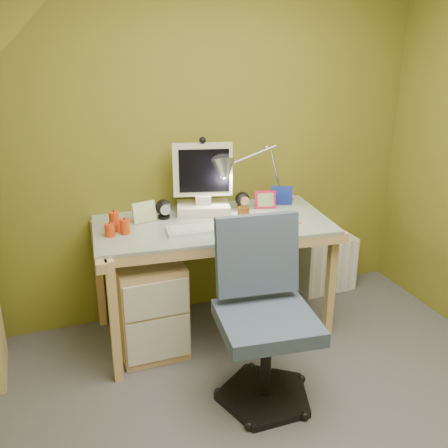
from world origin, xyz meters
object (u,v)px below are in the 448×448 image
object	(u,v)px
monitor	(203,173)
desk_lamp	(267,161)
task_chair	(267,319)
radiator	(328,265)
desk	(212,277)

from	to	relation	value
monitor	desk_lamp	distance (m)	0.45
monitor	desk_lamp	size ratio (longest dim) A/B	0.87
monitor	task_chair	bearing A→B (deg)	-73.35
desk_lamp	radiator	world-z (taller)	desk_lamp
desk	radiator	size ratio (longest dim) A/B	3.45
desk	monitor	world-z (taller)	monitor
desk_lamp	desk	bearing A→B (deg)	-169.73
desk	radiator	world-z (taller)	desk
desk	task_chair	distance (m)	0.78
monitor	desk_lamp	world-z (taller)	desk_lamp
task_chair	radiator	size ratio (longest dim) A/B	2.40
task_chair	desk_lamp	bearing A→B (deg)	72.97
monitor	radiator	distance (m)	1.32
monitor	task_chair	size ratio (longest dim) A/B	0.52
desk_lamp	task_chair	xyz separation A→B (m)	(-0.41, -0.95, -0.58)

